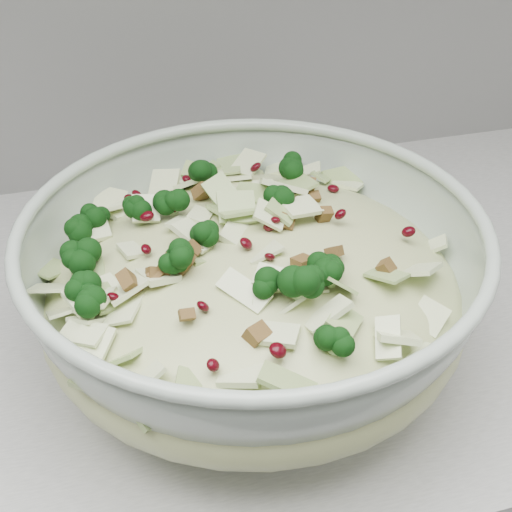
{
  "coord_description": "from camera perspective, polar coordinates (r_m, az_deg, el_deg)",
  "views": [
    {
      "loc": [
        0.39,
        1.14,
        1.36
      ],
      "look_at": [
        0.51,
        1.61,
        1.01
      ],
      "focal_mm": 50.0,
      "sensor_mm": 36.0,
      "label": 1
    }
  ],
  "objects": [
    {
      "name": "mixing_bowl",
      "position": [
        0.61,
        -0.22,
        -2.95
      ],
      "size": [
        0.51,
        0.51,
        0.15
      ],
      "rotation": [
        0.0,
        0.0,
        0.42
      ],
      "color": "#A2B2A2",
      "rests_on": "counter"
    },
    {
      "name": "salad",
      "position": [
        0.6,
        -0.22,
        -1.07
      ],
      "size": [
        0.46,
        0.46,
        0.16
      ],
      "rotation": [
        0.0,
        0.0,
        0.36
      ],
      "color": "beige",
      "rests_on": "mixing_bowl"
    }
  ]
}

